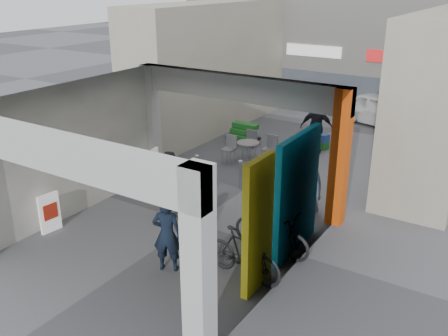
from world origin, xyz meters
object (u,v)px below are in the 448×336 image
Objects in this scene: border_collie at (205,221)px; man_crates at (317,127)px; man_with_dog at (167,234)px; man_back_turned at (172,187)px; bicycle_rear at (243,254)px; produce_stand at (243,136)px; man_elderly at (308,183)px; bicycle_front at (271,231)px; cafe_set at (249,152)px; white_van at (382,110)px.

border_collie is 6.86m from man_crates.
man_back_turned reaches higher than man_with_dog.
produce_stand is at bearing 35.75° from bicycle_rear.
man_with_dog is at bearing -105.93° from man_elderly.
man_crates is 0.98× the size of bicycle_front.
man_crates is at bearing 50.61° from cafe_set.
man_crates is 7.13m from bicycle_front.
bicycle_front is (3.41, -4.94, 0.19)m from cafe_set.
border_collie is at bearing 74.84° from man_crates.
border_collie is at bearing 60.15° from bicycle_rear.
bicycle_front is 0.50× the size of white_van.
man_elderly is at bearing -158.47° from white_van.
man_back_turned is 6.89m from man_crates.
bicycle_front is at bearing -56.40° from produce_stand.
man_elderly is 0.89× the size of bicycle_front.
white_van is at bearing 97.81° from man_elderly.
man_elderly reaches higher than border_collie.
bicycle_front is at bearing -158.80° from white_van.
man_with_dog is 0.87× the size of man_crates.
man_elderly is at bearing 12.80° from man_back_turned.
man_crates is (0.05, 6.82, 0.71)m from border_collie.
white_van is at bearing 69.32° from cafe_set.
white_van reaches higher than cafe_set.
man_crates reaches higher than man_elderly.
bicycle_front is at bearing -83.94° from man_elderly.
bicycle_rear reaches higher than bicycle_front.
man_elderly is (2.80, 2.15, -0.04)m from man_back_turned.
man_with_dog is 0.92× the size of bicycle_rear.
white_van is (2.55, 6.76, 0.34)m from cafe_set.
bicycle_front is (1.53, 1.84, -0.32)m from man_with_dog.
cafe_set reaches higher than border_collie.
bicycle_rear is at bearing 176.50° from man_with_dog.
produce_stand is 0.65× the size of bicycle_rear.
bicycle_front is (1.86, -0.06, 0.27)m from border_collie.
border_collie is at bearing -125.64° from man_elderly.
man_with_dog is at bearing 77.14° from man_crates.
produce_stand is 6.55m from man_back_turned.
bicycle_front is at bearing 5.28° from bicycle_rear.
man_elderly is 3.50m from bicycle_rear.
man_with_dog reaches higher than border_collie.
man_crates is at bearing -174.20° from white_van.
man_back_turned reaches higher than cafe_set.
cafe_set is 7.24m from white_van.
man_with_dog is (0.34, -1.90, 0.59)m from border_collie.
white_van is (-0.75, 9.47, -0.21)m from man_elderly.
man_back_turned is (-1.05, 0.02, 0.67)m from border_collie.
produce_stand is 0.65× the size of man_back_turned.
man_elderly is 2.27m from bicycle_front.
man_crates reaches higher than man_with_dog.
bicycle_front is (1.81, -6.88, -0.45)m from man_crates.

